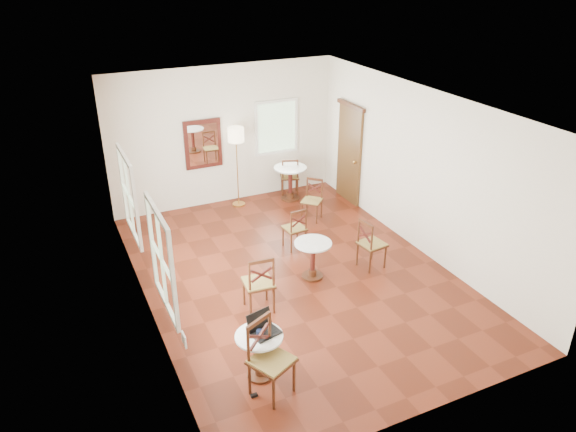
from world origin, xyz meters
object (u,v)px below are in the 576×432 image
object	(u,v)px
chair_mid_a	(295,228)
navy_mug	(260,333)
chair_back_b	(312,200)
laptop	(263,327)
cafe_table_near	(259,351)
floor_lamp	(236,140)
chair_mid_b	(371,244)
cafe_table_back	(290,180)
chair_back_a	(290,176)
chair_near_a	(259,283)
chair_near_b	(270,359)
power_adapter	(254,395)
cafe_table_mid	(313,256)
mouse	(256,327)
water_glass	(267,328)

from	to	relation	value
chair_mid_a	navy_mug	world-z (taller)	chair_mid_a
chair_back_b	laptop	world-z (taller)	laptop
cafe_table_near	floor_lamp	distance (m)	5.56
chair_mid_a	chair_mid_b	distance (m)	1.49
chair_mid_b	floor_lamp	size ratio (longest dim) A/B	0.52
laptop	cafe_table_back	bearing A→B (deg)	47.57
chair_mid_a	chair_back_b	xyz separation A→B (m)	(0.87, 0.97, 0.02)
cafe_table_near	navy_mug	world-z (taller)	navy_mug
chair_back_a	chair_back_b	bearing A→B (deg)	105.57
chair_near_a	chair_mid_b	bearing A→B (deg)	-165.37
chair_near_b	floor_lamp	distance (m)	5.84
chair_near_a	chair_mid_a	size ratio (longest dim) A/B	1.19
floor_lamp	power_adapter	size ratio (longest dim) A/B	20.49
chair_mid_a	laptop	world-z (taller)	laptop
chair_back_a	floor_lamp	bearing A→B (deg)	22.76
cafe_table_mid	cafe_table_back	xyz separation A→B (m)	(1.06, 3.13, 0.06)
cafe_table_mid	chair_near_b	size ratio (longest dim) A/B	0.64
chair_mid_b	chair_back_a	bearing A→B (deg)	-9.11
mouse	chair_back_b	bearing A→B (deg)	59.48
chair_back_b	mouse	world-z (taller)	chair_back_b
chair_near_b	cafe_table_back	bearing A→B (deg)	36.65
floor_lamp	power_adapter	distance (m)	6.01
chair_back_a	water_glass	world-z (taller)	chair_back_a
floor_lamp	navy_mug	distance (m)	5.53
chair_back_b	water_glass	size ratio (longest dim) A/B	9.73
cafe_table_back	chair_near_b	world-z (taller)	chair_near_b
chair_mid_a	power_adapter	xyz separation A→B (m)	(-2.13, -3.24, -0.39)
chair_near_b	mouse	bearing A→B (deg)	62.66
cafe_table_back	navy_mug	distance (m)	5.75
chair_near_a	floor_lamp	size ratio (longest dim) A/B	0.56
cafe_table_mid	chair_back_b	xyz separation A→B (m)	(1.04, 2.03, 0.01)
chair_back_b	navy_mug	world-z (taller)	chair_back_b
chair_near_b	cafe_table_near	bearing A→B (deg)	65.64
chair_mid_b	navy_mug	distance (m)	3.33
chair_near_a	navy_mug	xyz separation A→B (m)	(-0.55, -1.39, 0.21)
cafe_table_mid	chair_near_a	bearing A→B (deg)	-157.33
chair_back_b	cafe_table_near	bearing A→B (deg)	-79.90
cafe_table_back	chair_mid_b	bearing A→B (deg)	-89.66
chair_mid_b	navy_mug	xyz separation A→B (m)	(-2.82, -1.76, 0.25)
chair_back_a	power_adapter	bearing A→B (deg)	81.46
cafe_table_near	mouse	distance (m)	0.31
cafe_table_near	mouse	size ratio (longest dim) A/B	7.32
cafe_table_back	floor_lamp	size ratio (longest dim) A/B	0.44
chair_mid_a	floor_lamp	xyz separation A→B (m)	(-0.28, 2.28, 1.08)
cafe_table_back	chair_mid_a	distance (m)	2.26
cafe_table_near	chair_back_a	size ratio (longest dim) A/B	0.73
chair_near_b	chair_back_a	world-z (taller)	chair_near_b
chair_back_b	navy_mug	xyz separation A→B (m)	(-2.78, -3.91, 0.27)
water_glass	power_adapter	world-z (taller)	water_glass
chair_near_a	power_adapter	distance (m)	1.92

